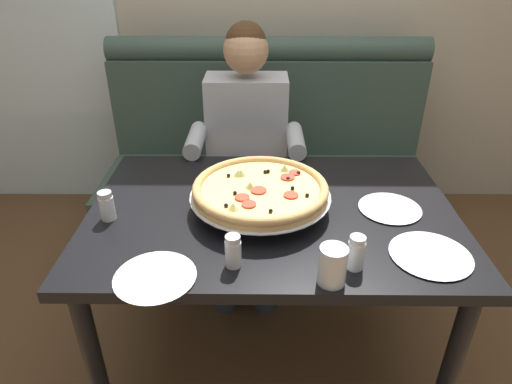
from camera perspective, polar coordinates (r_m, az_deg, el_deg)
ground_plane at (r=2.08m, az=1.67°, el=-19.94°), size 16.00×16.00×0.00m
booth_bench at (r=2.55m, az=1.47°, el=1.97°), size 1.79×0.78×1.13m
dining_table at (r=1.63m, az=2.00°, el=-4.76°), size 1.30×0.89×0.74m
diner_main at (r=2.18m, az=-1.26°, el=6.03°), size 0.54×0.64×1.27m
pizza at (r=1.54m, az=0.55°, el=0.22°), size 0.50×0.50×0.11m
shaker_pepper_flakes at (r=1.59m, az=-18.66°, el=-1.93°), size 0.05×0.05×0.10m
shaker_parmesan at (r=1.32m, az=12.74°, el=-7.88°), size 0.05×0.05×0.11m
shaker_oregano at (r=1.30m, az=-2.96°, el=-7.89°), size 0.05×0.05×0.10m
plate_near_left at (r=1.45m, az=21.62°, el=-7.37°), size 0.25×0.25×0.02m
plate_near_right at (r=1.65m, az=16.90°, el=-1.84°), size 0.22×0.22×0.02m
plate_far_side at (r=1.31m, az=-12.92°, el=-10.42°), size 0.24×0.24×0.02m
drinking_glass at (r=1.25m, az=9.82°, el=-9.56°), size 0.08×0.08×0.12m
patio_chair at (r=4.01m, az=-22.50°, el=12.08°), size 0.42×0.42×0.86m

